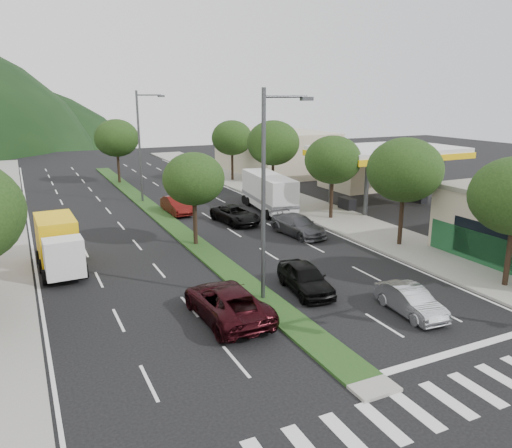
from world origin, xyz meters
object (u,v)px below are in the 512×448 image
tree_med_far (117,138)px  sedan_silver (410,301)px  tree_r_b (405,170)px  streetlight_mid (141,141)px  car_queue_a (305,278)px  streetlight_near (267,186)px  car_queue_c (177,205)px  car_queue_d (235,215)px  car_queue_b (298,225)px  motorhome (269,192)px  tree_r_e (232,138)px  tree_r_d (273,143)px  suv_maroon (227,302)px  tree_med_near (194,179)px  tree_r_c (333,160)px  box_truck (59,246)px

tree_med_far → sedan_silver: bearing=-82.5°
tree_r_b → streetlight_mid: bearing=119.3°
tree_med_far → car_queue_a: (2.37, -36.02, -4.27)m
streetlight_near → streetlight_mid: size_ratio=1.00×
car_queue_c → car_queue_d: 5.93m
streetlight_mid → car_queue_b: 18.00m
motorhome → sedan_silver: bearing=-92.5°
tree_r_e → streetlight_near: streetlight_near is taller
tree_r_d → tree_r_b: bearing=-90.0°
suv_maroon → car_queue_c: 20.75m
tree_med_near → sedan_silver: size_ratio=1.55×
tree_r_d → tree_med_far: bearing=130.6°
car_queue_d → sedan_silver: bearing=-95.3°
sedan_silver → car_queue_a: 5.23m
tree_med_far → car_queue_b: (7.34, -26.78, -4.30)m
car_queue_b → car_queue_c: (-5.84, 10.00, 0.01)m
streetlight_mid → tree_r_b: bearing=-60.7°
tree_r_c → car_queue_b: size_ratio=1.33×
car_queue_b → car_queue_c: car_queue_c is taller
tree_r_b → suv_maroon: 15.86m
tree_r_c → tree_med_near: 12.17m
car_queue_b → car_queue_d: (-2.66, 5.00, -0.03)m
tree_r_e → tree_med_near: 25.06m
tree_r_c → sedan_silver: tree_r_c is taller
tree_r_d → streetlight_near: (-11.79, -22.00, 0.40)m
tree_med_far → streetlight_near: size_ratio=0.69×
tree_med_near → streetlight_mid: size_ratio=0.60×
tree_r_e → tree_med_far: bearing=161.6°
sedan_silver → car_queue_b: 13.71m
tree_med_far → car_queue_d: (4.68, -21.78, -4.33)m
tree_r_b → streetlight_near: (-11.79, -4.00, 0.55)m
tree_r_b → car_queue_a: 11.29m
streetlight_near → car_queue_d: size_ratio=2.06×
tree_r_e → car_queue_c: bearing=-129.4°
tree_r_c → car_queue_a: 15.92m
streetlight_near → streetlight_mid: bearing=90.0°
tree_r_d → car_queue_d: bearing=-133.2°
car_queue_b → box_truck: box_truck is taller
suv_maroon → tree_med_near: bearing=-103.3°
suv_maroon → car_queue_c: size_ratio=1.28×
car_queue_d → box_truck: 14.18m
tree_med_near → sedan_silver: 15.76m
tree_med_far → sedan_silver: (5.30, -40.34, -4.37)m
tree_med_near → tree_r_d: bearing=45.0°
streetlight_near → box_truck: streetlight_near is taller
suv_maroon → box_truck: box_truck is taller
tree_r_c → tree_med_far: bearing=116.6°
tree_r_d → car_queue_a: 24.44m
car_queue_c → streetlight_near: bearing=-96.1°
sedan_silver → car_queue_c: size_ratio=0.89×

